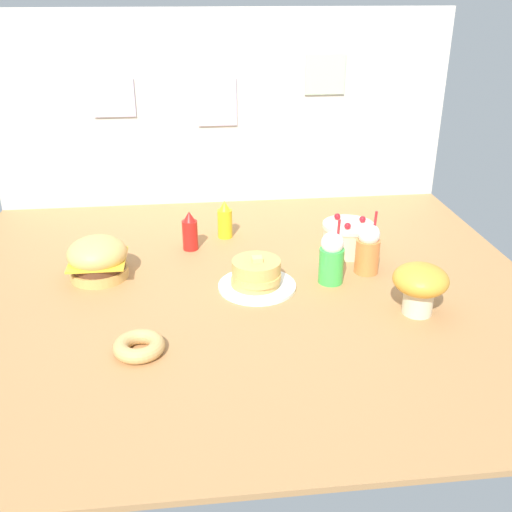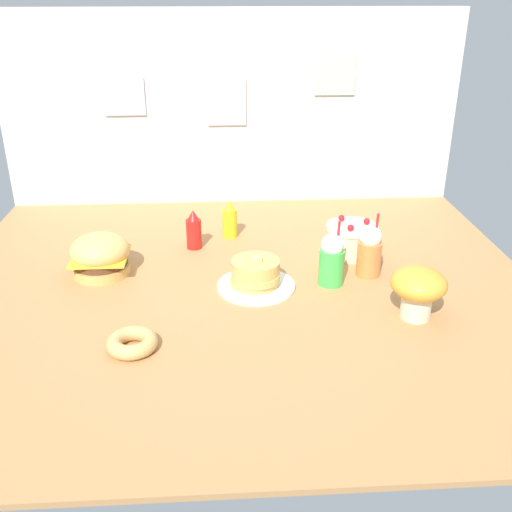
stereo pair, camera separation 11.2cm
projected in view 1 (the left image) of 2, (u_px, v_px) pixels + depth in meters
The scene contains 11 objects.
ground_plane at pixel (242, 290), 2.40m from camera, with size 2.44×2.13×0.02m, color #B27F4C.
back_wall at pixel (223, 110), 3.14m from camera, with size 2.44×0.04×1.02m.
burger at pixel (98, 259), 2.45m from camera, with size 0.25×0.25×0.18m.
pancake_stack at pixel (256, 276), 2.38m from camera, with size 0.32×0.32×0.14m.
layer_cake at pixel (347, 237), 2.69m from camera, with size 0.23×0.23×0.17m.
ketchup_bottle at pixel (190, 232), 2.71m from camera, with size 0.07×0.07×0.19m.
mustard_bottle at pixel (225, 220), 2.84m from camera, with size 0.07×0.07×0.19m.
cream_soda_cup at pixel (332, 258), 2.40m from camera, with size 0.10×0.10×0.28m.
orange_float_cup at pixel (368, 249), 2.48m from camera, with size 0.10×0.10×0.28m.
donut_pink_glaze at pixel (139, 346), 1.96m from camera, with size 0.17×0.17×0.05m.
mushroom_stool at pixel (420, 284), 2.16m from camera, with size 0.21×0.21×0.20m.
Camera 1 is at (-0.19, -2.11, 1.13)m, focal length 41.25 mm.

